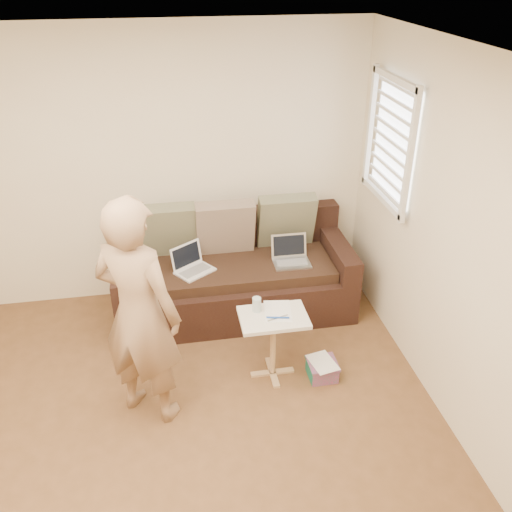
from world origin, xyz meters
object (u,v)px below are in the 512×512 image
Objects in this scene: drinking_glass at (257,305)px; striped_box at (322,369)px; laptop_silver at (292,264)px; person at (139,313)px; sofa at (234,271)px; laptop_white at (195,272)px; side_table at (273,345)px.

drinking_glass is 0.79m from striped_box.
laptop_silver is 1.78m from person.
person is 7.40× the size of striped_box.
sofa reaches higher than laptop_white.
sofa is 1.29m from striped_box.
person reaches higher than side_table.
sofa is 1.24× the size of person.
side_table is (0.17, -1.00, -0.13)m from sofa.
striped_box is at bearing -63.06° from sofa.
sofa is at bearing 99.63° from side_table.
laptop_white is at bearing 118.25° from drinking_glass.
laptop_silver is at bearing 92.06° from striped_box.
side_table is 2.44× the size of striped_box.
striped_box is at bearing -87.24° from laptop_silver.
person is 0.97m from drinking_glass.
drinking_glass is at bearing 158.64° from striped_box.
drinking_glass is (-0.12, 0.09, 0.35)m from side_table.
striped_box is (0.94, -0.99, -0.44)m from laptop_white.
laptop_white reaches higher than striped_box.
drinking_glass reaches higher than laptop_white.
person reaches higher than drinking_glass.
side_table is 0.46m from striped_box.
laptop_silver is 0.19× the size of person.
sofa is at bearing 93.31° from drinking_glass.
drinking_glass is at bearing 142.27° from side_table.
laptop_white is at bearing -179.99° from laptop_silver.
drinking_glass is (0.05, -0.91, 0.22)m from sofa.
sofa is 3.75× the size of side_table.
striped_box is at bearing -15.51° from side_table.
side_table is at bearing 164.49° from striped_box.
side_table is (-0.36, -0.87, -0.23)m from laptop_silver.
person is 1.18m from side_table.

